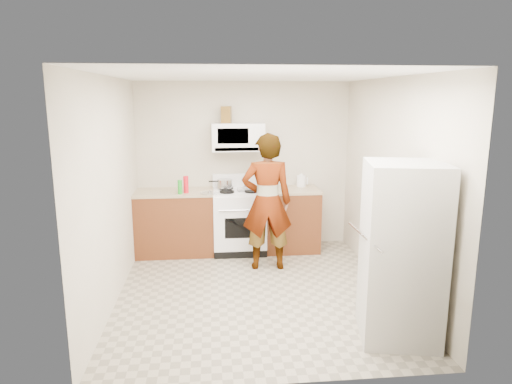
{
  "coord_description": "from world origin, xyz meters",
  "views": [
    {
      "loc": [
        -0.5,
        -5.05,
        2.29
      ],
      "look_at": [
        0.06,
        0.55,
        1.1
      ],
      "focal_mm": 32.0,
      "sensor_mm": 36.0,
      "label": 1
    }
  ],
  "objects": [
    {
      "name": "broom",
      "position": [
        1.53,
        0.71,
        0.74
      ],
      "size": [
        0.15,
        0.31,
        1.45
      ],
      "primitive_type": "cylinder",
      "rotation": [
        0.14,
        -0.14,
        0.42
      ],
      "color": "silver",
      "rests_on": "floor"
    },
    {
      "name": "right_wall",
      "position": [
        1.59,
        0.0,
        1.25
      ],
      "size": [
        0.02,
        3.6,
        2.5
      ],
      "primitive_type": "cube",
      "color": "beige",
      "rests_on": "floor"
    },
    {
      "name": "counter_right",
      "position": [
        0.68,
        1.49,
        0.92
      ],
      "size": [
        0.82,
        0.64,
        0.03
      ],
      "primitive_type": "cube",
      "color": "tan",
      "rests_on": "cabinet_right"
    },
    {
      "name": "bottle_green_cap",
      "position": [
        -0.94,
        1.29,
        1.03
      ],
      "size": [
        0.08,
        0.08,
        0.2
      ],
      "primitive_type": "cylinder",
      "rotation": [
        0.0,
        0.0,
        0.32
      ],
      "color": "#1A901F",
      "rests_on": "counter_left"
    },
    {
      "name": "saucepan",
      "position": [
        -0.3,
        1.58,
        1.01
      ],
      "size": [
        0.29,
        0.29,
        0.12
      ],
      "primitive_type": "cylinder",
      "rotation": [
        0.0,
        0.0,
        0.41
      ],
      "color": "#AFAFB3",
      "rests_on": "gas_range"
    },
    {
      "name": "back_wall",
      "position": [
        0.0,
        1.79,
        1.25
      ],
      "size": [
        3.2,
        0.02,
        2.5
      ],
      "primitive_type": "cube",
      "color": "beige",
      "rests_on": "floor"
    },
    {
      "name": "counter_left",
      "position": [
        -1.04,
        1.49,
        0.92
      ],
      "size": [
        1.14,
        0.64,
        0.03
      ],
      "primitive_type": "cube",
      "color": "tan",
      "rests_on": "cabinet_left"
    },
    {
      "name": "microwave",
      "position": [
        -0.1,
        1.61,
        1.7
      ],
      "size": [
        0.76,
        0.38,
        0.4
      ],
      "primitive_type": "cube",
      "color": "white",
      "rests_on": "back_wall"
    },
    {
      "name": "person",
      "position": [
        0.23,
        0.77,
        0.91
      ],
      "size": [
        0.68,
        0.46,
        1.82
      ],
      "primitive_type": "imported",
      "rotation": [
        0.0,
        0.0,
        3.1
      ],
      "color": "tan",
      "rests_on": "floor"
    },
    {
      "name": "kettle",
      "position": [
        0.86,
        1.66,
        1.02
      ],
      "size": [
        0.16,
        0.16,
        0.17
      ],
      "primitive_type": "cylinder",
      "rotation": [
        0.0,
        0.0,
        0.14
      ],
      "color": "white",
      "rests_on": "counter_right"
    },
    {
      "name": "bottle_spray",
      "position": [
        -0.86,
        1.36,
        1.06
      ],
      "size": [
        0.09,
        0.09,
        0.24
      ],
      "primitive_type": "cylinder",
      "rotation": [
        0.0,
        0.0,
        0.26
      ],
      "color": "red",
      "rests_on": "counter_left"
    },
    {
      "name": "gas_range",
      "position": [
        -0.1,
        1.48,
        0.49
      ],
      "size": [
        0.76,
        0.65,
        1.13
      ],
      "color": "white",
      "rests_on": "floor"
    },
    {
      "name": "floor",
      "position": [
        0.0,
        0.0,
        0.0
      ],
      "size": [
        3.6,
        3.6,
        0.0
      ],
      "primitive_type": "plane",
      "color": "gray",
      "rests_on": "ground"
    },
    {
      "name": "jug",
      "position": [
        -0.26,
        1.65,
        2.02
      ],
      "size": [
        0.16,
        0.16,
        0.24
      ],
      "primitive_type": "cube",
      "rotation": [
        0.0,
        0.0,
        -0.19
      ],
      "color": "brown",
      "rests_on": "microwave"
    },
    {
      "name": "cabinet_right",
      "position": [
        0.68,
        1.49,
        0.45
      ],
      "size": [
        0.8,
        0.62,
        0.9
      ],
      "primitive_type": "cube",
      "color": "maroon",
      "rests_on": "floor"
    },
    {
      "name": "tray",
      "position": [
        0.0,
        1.43,
        0.96
      ],
      "size": [
        0.27,
        0.19,
        0.05
      ],
      "primitive_type": "cube",
      "rotation": [
        0.0,
        0.0,
        0.12
      ],
      "color": "silver",
      "rests_on": "gas_range"
    },
    {
      "name": "pot_lid",
      "position": [
        -0.53,
        1.28,
        0.94
      ],
      "size": [
        0.31,
        0.31,
        0.01
      ],
      "primitive_type": "cylinder",
      "rotation": [
        0.0,
        0.0,
        -0.2
      ],
      "color": "silver",
      "rests_on": "counter_left"
    },
    {
      "name": "bottle_hot_sauce",
      "position": [
        -0.87,
        1.42,
        1.01
      ],
      "size": [
        0.06,
        0.06,
        0.16
      ],
      "primitive_type": "cylinder",
      "rotation": [
        0.0,
        0.0,
        0.14
      ],
      "color": "#CA5D16",
      "rests_on": "counter_left"
    },
    {
      "name": "fridge",
      "position": [
        1.26,
        -1.15,
        0.85
      ],
      "size": [
        0.82,
        0.82,
        1.7
      ],
      "primitive_type": "cube",
      "rotation": [
        0.0,
        0.0,
        -0.2
      ],
      "color": "beige",
      "rests_on": "floor"
    },
    {
      "name": "cabinet_left",
      "position": [
        -1.04,
        1.49,
        0.45
      ],
      "size": [
        1.12,
        0.62,
        0.9
      ],
      "primitive_type": "cube",
      "color": "maroon",
      "rests_on": "floor"
    }
  ]
}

